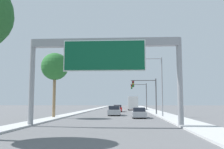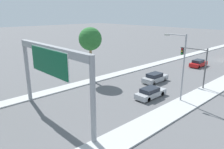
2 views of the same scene
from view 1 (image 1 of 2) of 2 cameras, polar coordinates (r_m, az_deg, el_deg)
name	(u,v)px [view 1 (image 1 of 2)]	position (r m, az deg, el deg)	size (l,w,h in m)	color
sidewalk_right	(150,110)	(63.78, 8.69, -8.02)	(3.00, 120.00, 0.15)	#BABABA
median_strip_left	(91,110)	(64.17, -4.91, -8.06)	(2.00, 120.00, 0.15)	#BABABA
sign_gantry	(105,57)	(21.81, -1.73, 4.08)	(13.37, 0.73, 7.64)	gray
car_far_center	(114,111)	(39.14, 0.56, -8.32)	(1.83, 4.70, 1.47)	#A5A8AD
car_far_right	(139,113)	(33.33, 6.16, -8.72)	(1.75, 4.67, 1.36)	#A5A8AD
car_mid_right	(118,108)	(53.89, 1.33, -7.77)	(1.78, 4.63, 1.45)	red
truck_box_primary	(133,103)	(64.59, 4.79, -6.58)	(2.49, 7.38, 3.42)	red
traffic_light_near_intersection	(148,90)	(41.67, 8.18, -3.58)	(4.19, 0.32, 5.94)	#4C4C4F
traffic_light_mid_block	(141,92)	(61.63, 6.75, -4.06)	(4.01, 0.32, 6.66)	#4C4C4F
palm_tree_background	(55,67)	(33.83, -12.93, 1.68)	(3.59, 3.59, 8.55)	#8C704C
street_lamp_right	(159,81)	(35.43, 10.71, -1.49)	(2.97, 0.28, 8.32)	gray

